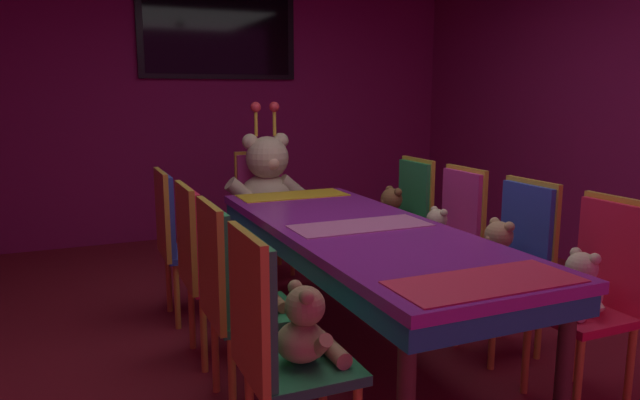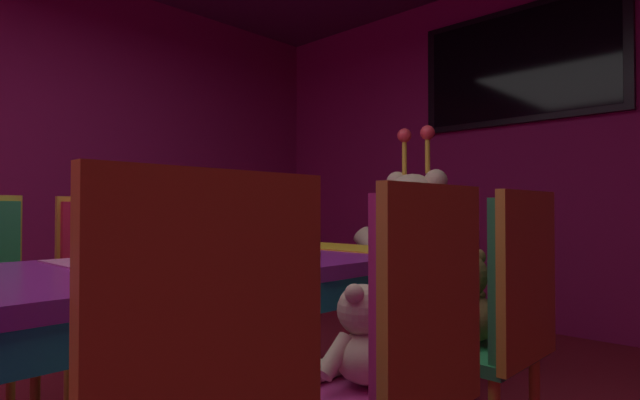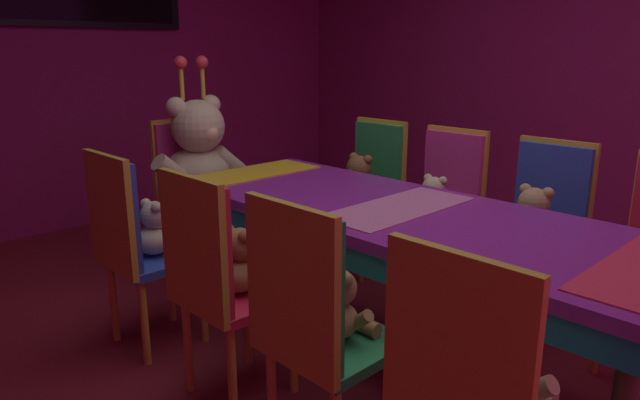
{
  "view_description": "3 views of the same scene",
  "coord_description": "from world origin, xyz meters",
  "px_view_note": "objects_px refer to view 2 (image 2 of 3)",
  "views": [
    {
      "loc": [
        -1.45,
        -2.81,
        1.47
      ],
      "look_at": [
        0.03,
        0.63,
        0.78
      ],
      "focal_mm": 33.04,
      "sensor_mm": 36.0,
      "label": 1
    },
    {
      "loc": [
        1.54,
        -0.73,
        0.93
      ],
      "look_at": [
        -0.0,
        0.88,
        0.97
      ],
      "focal_mm": 27.75,
      "sensor_mm": 36.0,
      "label": 2
    },
    {
      "loc": [
        -1.99,
        -1.54,
        1.44
      ],
      "look_at": [
        0.0,
        0.51,
        0.68
      ],
      "focal_mm": 32.25,
      "sensor_mm": 36.0,
      "label": 3
    }
  ],
  "objects_px": {
    "teddy_left_3": "(233,272)",
    "teddy_right_1": "(146,394)",
    "teddy_left_2": "(121,285)",
    "chair_right_2": "(406,343)",
    "teddy_right_3": "(463,303)",
    "wall_tv": "(517,65)",
    "chair_left_2": "(107,278)",
    "chair_right_3": "(504,309)",
    "throne_chair": "(428,266)",
    "banquet_table": "(131,294)",
    "teddy_right_2": "(361,340)",
    "chair_left_3": "(218,266)",
    "king_teddy_bear": "(411,240)"
  },
  "relations": [
    {
      "from": "teddy_left_3",
      "to": "teddy_right_1",
      "type": "xyz_separation_m",
      "value": [
        1.41,
        -1.22,
        0.02
      ]
    },
    {
      "from": "teddy_left_2",
      "to": "chair_right_2",
      "type": "relative_size",
      "value": 0.3
    },
    {
      "from": "teddy_left_2",
      "to": "teddy_right_3",
      "type": "relative_size",
      "value": 0.87
    },
    {
      "from": "teddy_right_3",
      "to": "wall_tv",
      "type": "height_order",
      "value": "wall_tv"
    },
    {
      "from": "chair_left_2",
      "to": "teddy_left_2",
      "type": "relative_size",
      "value": 3.29
    },
    {
      "from": "chair_right_3",
      "to": "throne_chair",
      "type": "height_order",
      "value": "same"
    },
    {
      "from": "chair_right_2",
      "to": "teddy_right_3",
      "type": "height_order",
      "value": "chair_right_2"
    },
    {
      "from": "banquet_table",
      "to": "throne_chair",
      "type": "height_order",
      "value": "throne_chair"
    },
    {
      "from": "chair_right_2",
      "to": "throne_chair",
      "type": "relative_size",
      "value": 1.0
    },
    {
      "from": "chair_right_2",
      "to": "chair_right_3",
      "type": "distance_m",
      "value": 0.57
    },
    {
      "from": "teddy_right_2",
      "to": "chair_right_3",
      "type": "relative_size",
      "value": 0.29
    },
    {
      "from": "chair_left_3",
      "to": "teddy_right_3",
      "type": "distance_m",
      "value": 1.55
    },
    {
      "from": "teddy_right_3",
      "to": "teddy_right_2",
      "type": "bearing_deg",
      "value": 90.48
    },
    {
      "from": "chair_left_3",
      "to": "wall_tv",
      "type": "bearing_deg",
      "value": 68.71
    },
    {
      "from": "teddy_right_1",
      "to": "teddy_right_3",
      "type": "xyz_separation_m",
      "value": [
        0.0,
        1.18,
        0.0
      ]
    },
    {
      "from": "chair_left_2",
      "to": "teddy_right_2",
      "type": "xyz_separation_m",
      "value": [
        1.53,
        0.03,
        -0.02
      ]
    },
    {
      "from": "teddy_right_1",
      "to": "chair_right_2",
      "type": "xyz_separation_m",
      "value": [
        0.15,
        0.6,
        0.0
      ]
    },
    {
      "from": "teddy_left_2",
      "to": "king_teddy_bear",
      "type": "relative_size",
      "value": 0.32
    },
    {
      "from": "chair_left_2",
      "to": "teddy_right_1",
      "type": "relative_size",
      "value": 2.93
    },
    {
      "from": "chair_right_3",
      "to": "king_teddy_bear",
      "type": "bearing_deg",
      "value": -41.11
    },
    {
      "from": "teddy_left_3",
      "to": "teddy_right_3",
      "type": "height_order",
      "value": "teddy_right_3"
    },
    {
      "from": "chair_left_3",
      "to": "chair_right_2",
      "type": "xyz_separation_m",
      "value": [
        1.7,
        -0.62,
        0.0
      ]
    },
    {
      "from": "chair_right_2",
      "to": "teddy_right_2",
      "type": "height_order",
      "value": "chair_right_2"
    },
    {
      "from": "king_teddy_bear",
      "to": "throne_chair",
      "type": "bearing_deg",
      "value": 180.0
    },
    {
      "from": "chair_left_3",
      "to": "teddy_left_3",
      "type": "height_order",
      "value": "chair_left_3"
    },
    {
      "from": "teddy_right_2",
      "to": "king_teddy_bear",
      "type": "bearing_deg",
      "value": -61.81
    },
    {
      "from": "chair_right_2",
      "to": "king_teddy_bear",
      "type": "height_order",
      "value": "king_teddy_bear"
    },
    {
      "from": "chair_right_3",
      "to": "throne_chair",
      "type": "relative_size",
      "value": 1.0
    },
    {
      "from": "teddy_left_3",
      "to": "teddy_right_2",
      "type": "height_order",
      "value": "teddy_left_3"
    },
    {
      "from": "teddy_right_2",
      "to": "chair_right_3",
      "type": "xyz_separation_m",
      "value": [
        0.14,
        0.57,
        0.02
      ]
    },
    {
      "from": "teddy_right_3",
      "to": "banquet_table",
      "type": "bearing_deg",
      "value": 51.45
    },
    {
      "from": "teddy_right_3",
      "to": "teddy_left_2",
      "type": "bearing_deg",
      "value": 23.62
    },
    {
      "from": "banquet_table",
      "to": "teddy_right_3",
      "type": "distance_m",
      "value": 1.12
    },
    {
      "from": "king_teddy_bear",
      "to": "chair_right_2",
      "type": "bearing_deg",
      "value": 32.82
    },
    {
      "from": "chair_left_2",
      "to": "wall_tv",
      "type": "distance_m",
      "value": 3.29
    },
    {
      "from": "chair_right_2",
      "to": "throne_chair",
      "type": "bearing_deg",
      "value": -60.3
    },
    {
      "from": "teddy_right_1",
      "to": "teddy_left_3",
      "type": "bearing_deg",
      "value": -40.97
    },
    {
      "from": "chair_right_2",
      "to": "king_teddy_bear",
      "type": "relative_size",
      "value": 1.06
    },
    {
      "from": "chair_left_2",
      "to": "teddy_right_2",
      "type": "relative_size",
      "value": 3.39
    },
    {
      "from": "teddy_left_2",
      "to": "chair_right_3",
      "type": "distance_m",
      "value": 1.64
    },
    {
      "from": "banquet_table",
      "to": "chair_left_3",
      "type": "xyz_separation_m",
      "value": [
        -0.85,
        0.92,
        -0.06
      ]
    },
    {
      "from": "chair_left_3",
      "to": "teddy_left_3",
      "type": "distance_m",
      "value": 0.14
    },
    {
      "from": "chair_left_3",
      "to": "throne_chair",
      "type": "relative_size",
      "value": 1.0
    },
    {
      "from": "wall_tv",
      "to": "teddy_right_2",
      "type": "bearing_deg",
      "value": -75.92
    },
    {
      "from": "king_teddy_bear",
      "to": "teddy_left_2",
      "type": "bearing_deg",
      "value": -26.94
    },
    {
      "from": "banquet_table",
      "to": "king_teddy_bear",
      "type": "bearing_deg",
      "value": 90.0
    },
    {
      "from": "chair_right_2",
      "to": "wall_tv",
      "type": "distance_m",
      "value": 3.27
    },
    {
      "from": "chair_right_2",
      "to": "teddy_right_3",
      "type": "xyz_separation_m",
      "value": [
        -0.15,
        0.57,
        0.0
      ]
    },
    {
      "from": "chair_left_2",
      "to": "chair_right_2",
      "type": "height_order",
      "value": "same"
    },
    {
      "from": "teddy_right_1",
      "to": "teddy_right_2",
      "type": "height_order",
      "value": "teddy_right_1"
    }
  ]
}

